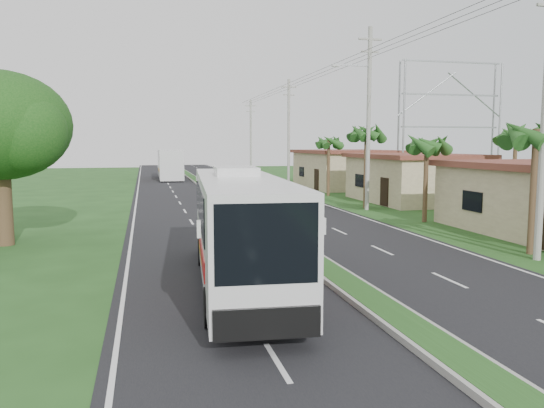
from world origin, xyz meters
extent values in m
plane|color=#204519|center=(0.00, 0.00, 0.00)|extent=(180.00, 180.00, 0.00)
cube|color=black|center=(0.00, 20.00, 0.01)|extent=(14.00, 160.00, 0.02)
cube|color=gray|center=(0.00, 20.00, 0.10)|extent=(1.20, 160.00, 0.17)
cube|color=#204519|center=(0.00, 20.00, 0.18)|extent=(0.95, 160.00, 0.02)
cube|color=silver|center=(-6.70, 20.00, 0.00)|extent=(0.12, 160.00, 0.01)
cube|color=silver|center=(6.70, 20.00, 0.00)|extent=(0.12, 160.00, 0.01)
cube|color=tan|center=(14.00, 22.00, 1.68)|extent=(7.00, 10.00, 3.35)
cube|color=#5E2A21|center=(14.00, 22.00, 3.51)|extent=(7.60, 10.60, 0.32)
cube|color=tan|center=(14.00, 36.00, 1.75)|extent=(8.00, 11.00, 3.50)
cube|color=#5E2A21|center=(14.00, 36.00, 3.66)|extent=(8.60, 11.60, 0.32)
cylinder|color=#473321|center=(9.00, 3.00, 2.50)|extent=(0.26, 0.26, 5.00)
cylinder|color=#473321|center=(9.40, 12.00, 2.30)|extent=(0.26, 0.26, 4.60)
cylinder|color=#473321|center=(8.80, 19.00, 2.70)|extent=(0.26, 0.26, 5.40)
cylinder|color=#473321|center=(9.30, 28.00, 2.40)|extent=(0.26, 0.26, 4.80)
cylinder|color=#473321|center=(17.50, 15.00, 2.60)|extent=(0.26, 0.26, 5.20)
cylinder|color=#473321|center=(-12.00, 10.00, 2.00)|extent=(0.70, 0.70, 4.00)
sphere|color=#113B10|center=(-10.80, 9.00, 4.90)|extent=(3.40, 3.40, 3.40)
cylinder|color=gray|center=(8.50, 18.00, 6.00)|extent=(0.28, 0.28, 12.00)
cube|color=gray|center=(8.50, 18.00, 11.20)|extent=(1.60, 0.12, 0.12)
cube|color=gray|center=(8.50, 18.00, 10.40)|extent=(1.20, 0.10, 0.10)
cube|color=gray|center=(7.30, 18.00, 9.50)|extent=(2.40, 0.10, 0.10)
cylinder|color=gray|center=(8.50, 38.00, 5.50)|extent=(0.28, 0.28, 11.00)
cube|color=gray|center=(8.50, 38.00, 10.20)|extent=(1.60, 0.12, 0.12)
cube|color=gray|center=(8.50, 38.00, 9.40)|extent=(1.20, 0.10, 0.10)
cylinder|color=gray|center=(8.50, 58.00, 5.25)|extent=(0.28, 0.28, 10.50)
cube|color=gray|center=(8.50, 58.00, 9.70)|extent=(1.60, 0.12, 0.12)
cube|color=gray|center=(8.50, 58.00, 8.90)|extent=(1.20, 0.10, 0.10)
cylinder|color=gray|center=(17.00, 29.50, 6.00)|extent=(0.18, 0.18, 12.00)
cylinder|color=gray|center=(27.00, 29.50, 6.00)|extent=(0.18, 0.18, 12.00)
cylinder|color=gray|center=(17.00, 30.50, 6.00)|extent=(0.18, 0.18, 12.00)
cylinder|color=gray|center=(27.00, 30.50, 6.00)|extent=(0.18, 0.18, 12.00)
cube|color=gray|center=(22.00, 30.00, 6.00)|extent=(10.00, 0.14, 0.14)
cube|color=gray|center=(22.00, 30.00, 9.00)|extent=(10.00, 0.14, 0.14)
cube|color=gray|center=(22.00, 30.00, 12.00)|extent=(10.00, 0.14, 0.14)
cube|color=silver|center=(-3.21, 0.94, 1.92)|extent=(3.23, 11.50, 2.98)
cube|color=black|center=(-3.17, 1.51, 2.57)|extent=(3.11, 9.24, 1.19)
cube|color=black|center=(-3.64, -4.66, 2.39)|extent=(2.13, 0.30, 1.67)
cube|color=#B10E10|center=(-3.30, -0.19, 1.32)|extent=(2.79, 5.09, 0.52)
cube|color=yellow|center=(-3.19, 1.22, 1.08)|extent=(2.63, 3.02, 0.24)
cube|color=silver|center=(-3.12, 2.07, 3.54)|extent=(1.49, 2.37, 0.26)
cylinder|color=black|center=(-4.55, -2.56, 0.49)|extent=(0.38, 1.00, 0.98)
cylinder|color=black|center=(-2.42, -2.73, 0.49)|extent=(0.38, 1.00, 0.98)
cylinder|color=black|center=(-4.04, 4.04, 0.49)|extent=(0.38, 1.00, 0.98)
cylinder|color=black|center=(-1.91, 3.88, 0.49)|extent=(0.38, 1.00, 0.98)
cube|color=silver|center=(-2.89, 53.22, 1.93)|extent=(2.87, 12.73, 3.54)
cube|color=black|center=(-2.88, 53.78, 2.99)|extent=(2.89, 9.42, 1.20)
cube|color=orange|center=(-2.90, 52.12, 1.26)|extent=(2.86, 6.10, 0.39)
cylinder|color=black|center=(-4.15, 47.99, 0.53)|extent=(0.34, 1.06, 1.06)
cylinder|color=black|center=(-1.72, 47.96, 0.53)|extent=(0.34, 1.06, 1.06)
cylinder|color=black|center=(-4.06, 57.93, 0.53)|extent=(0.34, 1.06, 1.06)
cylinder|color=black|center=(-1.63, 57.91, 0.53)|extent=(0.34, 1.06, 1.06)
imported|color=black|center=(-1.17, 11.03, 0.51)|extent=(1.74, 0.72, 1.01)
imported|color=maroon|center=(-1.17, 11.03, 1.43)|extent=(0.70, 0.51, 1.76)
camera|label=1|loc=(-6.00, -14.96, 4.40)|focal=35.00mm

